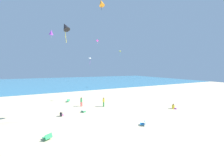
# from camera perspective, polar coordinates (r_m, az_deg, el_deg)

# --- Properties ---
(ground_plane) EXTENTS (120.00, 120.00, 0.00)m
(ground_plane) POSITION_cam_1_polar(r_m,az_deg,el_deg) (23.73, -2.59, -10.23)
(ground_plane) COLOR beige
(ocean_water) EXTENTS (120.00, 60.00, 0.05)m
(ocean_water) POSITION_cam_1_polar(r_m,az_deg,el_deg) (64.90, -17.31, -1.16)
(ocean_water) COLOR teal
(ocean_water) RESTS_ON ground_plane
(beach_chair_mid_beach) EXTENTS (0.81, 0.78, 0.56)m
(beach_chair_mid_beach) POSITION_cam_1_polar(r_m,az_deg,el_deg) (14.40, 14.12, -19.07)
(beach_chair_mid_beach) COLOR #2370B2
(beach_chair_mid_beach) RESTS_ON ground_plane
(beach_chair_far_left) EXTENTS (0.83, 0.86, 0.53)m
(beach_chair_far_left) POSITION_cam_1_polar(r_m,az_deg,el_deg) (12.85, -27.25, -22.53)
(beach_chair_far_left) COLOR #2D9956
(beach_chair_far_left) RESTS_ON ground_plane
(beach_chair_near_camera) EXTENTS (0.73, 0.74, 0.53)m
(beach_chair_near_camera) POSITION_cam_1_polar(r_m,az_deg,el_deg) (24.34, -19.41, -9.50)
(beach_chair_near_camera) COLOR #2D9956
(beach_chair_near_camera) RESTS_ON ground_plane
(cooler_box) EXTENTS (0.59, 0.65, 0.30)m
(cooler_box) POSITION_cam_1_polar(r_m,az_deg,el_deg) (18.30, -12.85, -14.28)
(cooler_box) COLOR #339956
(cooler_box) RESTS_ON ground_plane
(person_0) EXTENTS (0.37, 0.37, 1.50)m
(person_0) POSITION_cam_1_polar(r_m,az_deg,el_deg) (20.17, -3.84, -10.30)
(person_0) COLOR green
(person_0) RESTS_ON ground_plane
(person_1) EXTENTS (0.30, 0.30, 1.47)m
(person_1) POSITION_cam_1_polar(r_m,az_deg,el_deg) (20.87, -13.79, -9.97)
(person_1) COLOR red
(person_1) RESTS_ON ground_plane
(person_2) EXTENTS (0.57, 0.53, 0.65)m
(person_2) POSITION_cam_1_polar(r_m,az_deg,el_deg) (17.64, -22.11, -14.90)
(person_2) COLOR black
(person_2) RESTS_ON ground_plane
(person_3) EXTENTS (0.65, 0.69, 0.79)m
(person_3) POSITION_cam_1_polar(r_m,az_deg,el_deg) (21.32, 26.24, -11.54)
(person_3) COLOR yellow
(person_3) RESTS_ON ground_plane
(kite_black) EXTENTS (0.76, 0.81, 1.46)m
(kite_black) POSITION_cam_1_polar(r_m,az_deg,el_deg) (9.99, -20.45, 21.26)
(kite_black) COLOR black
(kite_magenta) EXTENTS (0.80, 0.15, 1.29)m
(kite_magenta) POSITION_cam_1_polar(r_m,az_deg,el_deg) (37.49, -6.69, 16.73)
(kite_magenta) COLOR #DB3DA8
(kite_yellow) EXTENTS (0.71, 0.88, 1.97)m
(kite_yellow) POSITION_cam_1_polar(r_m,az_deg,el_deg) (40.78, 3.79, 12.39)
(kite_yellow) COLOR yellow
(kite_orange) EXTENTS (0.83, 0.95, 1.23)m
(kite_orange) POSITION_cam_1_polar(r_m,az_deg,el_deg) (16.19, -4.87, 31.17)
(kite_orange) COLOR orange
(kite_purple) EXTENTS (0.76, 0.87, 1.10)m
(kite_purple) POSITION_cam_1_polar(r_m,az_deg,el_deg) (20.79, -25.95, 18.37)
(kite_purple) COLOR purple
(kite_white) EXTENTS (0.51, 0.45, 1.44)m
(kite_white) POSITION_cam_1_polar(r_m,az_deg,el_deg) (23.37, -9.97, 9.14)
(kite_white) COLOR white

